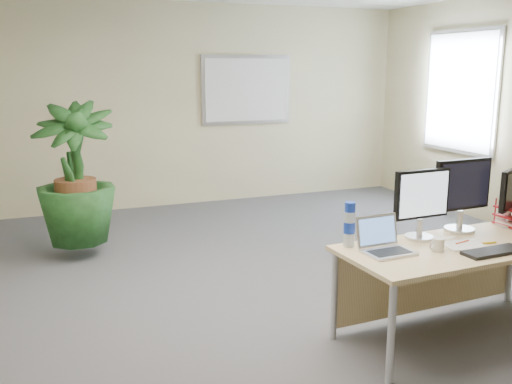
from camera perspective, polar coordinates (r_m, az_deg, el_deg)
name	(u,v)px	position (r m, az deg, el deg)	size (l,w,h in m)	color
floor	(285,324)	(4.32, 2.87, -13.02)	(8.00, 8.00, 0.00)	#404045
back_wall	(161,106)	(7.74, -9.49, 8.45)	(7.00, 0.04, 2.70)	tan
whiteboard	(246,90)	(8.04, -0.97, 10.18)	(1.30, 0.04, 0.95)	#B5B5BA
window	(460,92)	(7.77, 19.73, 9.40)	(0.04, 1.30, 1.55)	#B5B5BA
desk	(452,260)	(4.25, 19.05, -6.43)	(1.77, 0.80, 0.67)	tan
floor_plant	(75,183)	(5.84, -17.61, 0.88)	(0.84, 0.84, 1.50)	#133513
monitor_left	(422,199)	(4.12, 16.24, -0.72)	(0.44, 0.20, 0.49)	silver
monitor_right	(462,190)	(4.41, 19.94, 0.17)	(0.48, 0.22, 0.54)	silver
monitor_dark	(511,193)	(4.70, 24.15, -0.13)	(0.37, 0.21, 0.44)	silver
laptop	(384,243)	(3.83, 12.64, -4.99)	(0.32, 0.29, 0.23)	silver
keyboard	(494,251)	(4.03, 22.67, -5.51)	(0.44, 0.15, 0.02)	black
coffee_mug	(438,245)	(3.94, 17.72, -5.05)	(0.11, 0.08, 0.09)	silver
spiral_notebook	(463,245)	(4.11, 20.04, -5.03)	(0.27, 0.21, 0.01)	white
orange_pen	(462,242)	(4.15, 19.93, -4.72)	(0.01, 0.01, 0.14)	#F84D1B
yellow_highlighter	(489,243)	(4.23, 22.27, -4.72)	(0.01, 0.01, 0.11)	yellow
water_bottle	(349,225)	(3.87, 9.33, -3.31)	(0.08, 0.08, 0.31)	silver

